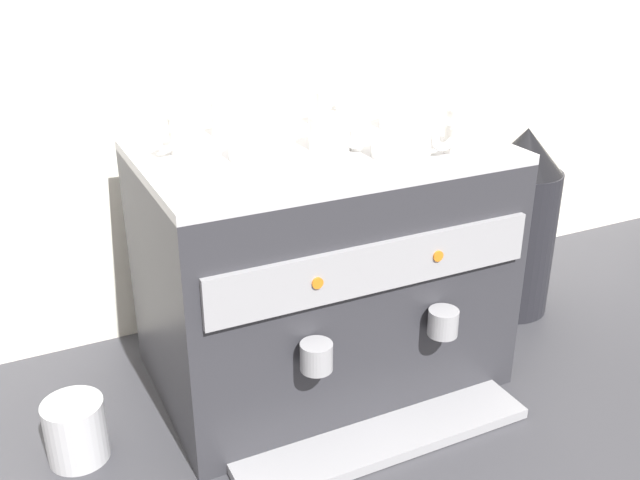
{
  "coord_description": "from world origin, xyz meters",
  "views": [
    {
      "loc": [
        -0.57,
        -1.16,
        0.88
      ],
      "look_at": [
        0.0,
        0.0,
        0.3
      ],
      "focal_mm": 39.96,
      "sensor_mm": 36.0,
      "label": 1
    }
  ],
  "objects_px": {
    "ceramic_cup_3": "(267,123)",
    "ceramic_cup_4": "(226,118)",
    "ceramic_cup_0": "(184,135)",
    "ceramic_bowl_1": "(405,118)",
    "ceramic_cup_1": "(465,131)",
    "ceramic_bowl_0": "(401,146)",
    "espresso_machine": "(321,267)",
    "coffee_grinder": "(517,223)",
    "milk_pitcher": "(76,430)",
    "ceramic_cup_2": "(332,133)",
    "ceramic_cup_5": "(332,110)",
    "ceramic_bowl_2": "(262,148)"
  },
  "relations": [
    {
      "from": "ceramic_cup_0",
      "to": "ceramic_bowl_1",
      "type": "xyz_separation_m",
      "value": [
        0.46,
        -0.02,
        -0.01
      ]
    },
    {
      "from": "ceramic_cup_1",
      "to": "ceramic_bowl_2",
      "type": "bearing_deg",
      "value": 159.79
    },
    {
      "from": "ceramic_cup_0",
      "to": "ceramic_bowl_1",
      "type": "height_order",
      "value": "ceramic_cup_0"
    },
    {
      "from": "ceramic_cup_0",
      "to": "ceramic_cup_1",
      "type": "distance_m",
      "value": 0.51
    },
    {
      "from": "espresso_machine",
      "to": "ceramic_cup_0",
      "type": "distance_m",
      "value": 0.38
    },
    {
      "from": "ceramic_cup_2",
      "to": "coffee_grinder",
      "type": "relative_size",
      "value": 0.23
    },
    {
      "from": "ceramic_cup_2",
      "to": "ceramic_bowl_0",
      "type": "distance_m",
      "value": 0.13
    },
    {
      "from": "ceramic_cup_0",
      "to": "ceramic_bowl_1",
      "type": "relative_size",
      "value": 0.92
    },
    {
      "from": "espresso_machine",
      "to": "ceramic_cup_1",
      "type": "height_order",
      "value": "ceramic_cup_1"
    },
    {
      "from": "ceramic_cup_1",
      "to": "ceramic_cup_5",
      "type": "bearing_deg",
      "value": 117.72
    },
    {
      "from": "espresso_machine",
      "to": "ceramic_cup_0",
      "type": "xyz_separation_m",
      "value": [
        -0.24,
        0.08,
        0.28
      ]
    },
    {
      "from": "espresso_machine",
      "to": "ceramic_cup_3",
      "type": "xyz_separation_m",
      "value": [
        -0.07,
        0.1,
        0.28
      ]
    },
    {
      "from": "ceramic_cup_1",
      "to": "ceramic_bowl_0",
      "type": "bearing_deg",
      "value": 165.65
    },
    {
      "from": "ceramic_bowl_1",
      "to": "ceramic_cup_5",
      "type": "bearing_deg",
      "value": 152.79
    },
    {
      "from": "ceramic_cup_1",
      "to": "ceramic_bowl_2",
      "type": "relative_size",
      "value": 1.06
    },
    {
      "from": "ceramic_cup_1",
      "to": "ceramic_cup_4",
      "type": "height_order",
      "value": "ceramic_cup_1"
    },
    {
      "from": "ceramic_cup_1",
      "to": "ceramic_cup_3",
      "type": "bearing_deg",
      "value": 141.04
    },
    {
      "from": "ceramic_bowl_2",
      "to": "milk_pitcher",
      "type": "distance_m",
      "value": 0.6
    },
    {
      "from": "ceramic_cup_4",
      "to": "ceramic_bowl_0",
      "type": "xyz_separation_m",
      "value": [
        0.24,
        -0.27,
        -0.02
      ]
    },
    {
      "from": "ceramic_cup_3",
      "to": "milk_pitcher",
      "type": "height_order",
      "value": "ceramic_cup_3"
    },
    {
      "from": "ceramic_cup_4",
      "to": "milk_pitcher",
      "type": "bearing_deg",
      "value": -150.59
    },
    {
      "from": "ceramic_bowl_2",
      "to": "ceramic_bowl_0",
      "type": "bearing_deg",
      "value": -23.04
    },
    {
      "from": "ceramic_bowl_0",
      "to": "ceramic_bowl_2",
      "type": "bearing_deg",
      "value": 156.96
    },
    {
      "from": "ceramic_cup_2",
      "to": "ceramic_bowl_0",
      "type": "height_order",
      "value": "ceramic_cup_2"
    },
    {
      "from": "milk_pitcher",
      "to": "ceramic_cup_2",
      "type": "bearing_deg",
      "value": 4.13
    },
    {
      "from": "ceramic_bowl_1",
      "to": "ceramic_cup_0",
      "type": "bearing_deg",
      "value": 176.87
    },
    {
      "from": "espresso_machine",
      "to": "ceramic_cup_1",
      "type": "relative_size",
      "value": 5.36
    },
    {
      "from": "coffee_grinder",
      "to": "milk_pitcher",
      "type": "height_order",
      "value": "coffee_grinder"
    },
    {
      "from": "ceramic_cup_0",
      "to": "ceramic_cup_2",
      "type": "relative_size",
      "value": 0.9
    },
    {
      "from": "ceramic_cup_0",
      "to": "ceramic_bowl_2",
      "type": "xyz_separation_m",
      "value": [
        0.11,
        -0.09,
        -0.01
      ]
    },
    {
      "from": "ceramic_cup_1",
      "to": "ceramic_bowl_0",
      "type": "distance_m",
      "value": 0.12
    },
    {
      "from": "milk_pitcher",
      "to": "ceramic_bowl_0",
      "type": "bearing_deg",
      "value": -5.06
    },
    {
      "from": "ceramic_cup_3",
      "to": "ceramic_bowl_0",
      "type": "bearing_deg",
      "value": -49.69
    },
    {
      "from": "ceramic_cup_1",
      "to": "ceramic_cup_3",
      "type": "xyz_separation_m",
      "value": [
        -0.29,
        0.24,
        -0.01
      ]
    },
    {
      "from": "ceramic_cup_0",
      "to": "ceramic_cup_1",
      "type": "relative_size",
      "value": 0.76
    },
    {
      "from": "ceramic_bowl_0",
      "to": "coffee_grinder",
      "type": "relative_size",
      "value": 0.23
    },
    {
      "from": "ceramic_cup_3",
      "to": "ceramic_bowl_0",
      "type": "relative_size",
      "value": 0.89
    },
    {
      "from": "ceramic_cup_1",
      "to": "ceramic_cup_2",
      "type": "relative_size",
      "value": 1.2
    },
    {
      "from": "ceramic_cup_1",
      "to": "ceramic_cup_3",
      "type": "height_order",
      "value": "ceramic_cup_1"
    },
    {
      "from": "ceramic_cup_3",
      "to": "ceramic_bowl_2",
      "type": "bearing_deg",
      "value": -117.02
    },
    {
      "from": "ceramic_cup_5",
      "to": "ceramic_bowl_1",
      "type": "distance_m",
      "value": 0.15
    },
    {
      "from": "ceramic_bowl_0",
      "to": "ceramic_cup_1",
      "type": "bearing_deg",
      "value": -14.35
    },
    {
      "from": "ceramic_cup_3",
      "to": "ceramic_cup_0",
      "type": "bearing_deg",
      "value": -174.51
    },
    {
      "from": "espresso_machine",
      "to": "coffee_grinder",
      "type": "bearing_deg",
      "value": 4.89
    },
    {
      "from": "ceramic_cup_3",
      "to": "ceramic_cup_4",
      "type": "bearing_deg",
      "value": 133.86
    },
    {
      "from": "ceramic_cup_5",
      "to": "ceramic_bowl_0",
      "type": "bearing_deg",
      "value": -84.75
    },
    {
      "from": "ceramic_cup_2",
      "to": "ceramic_cup_4",
      "type": "bearing_deg",
      "value": 129.13
    },
    {
      "from": "ceramic_cup_4",
      "to": "ceramic_cup_0",
      "type": "bearing_deg",
      "value": -143.42
    },
    {
      "from": "ceramic_cup_3",
      "to": "ceramic_cup_4",
      "type": "distance_m",
      "value": 0.09
    },
    {
      "from": "espresso_machine",
      "to": "ceramic_cup_0",
      "type": "height_order",
      "value": "ceramic_cup_0"
    }
  ]
}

